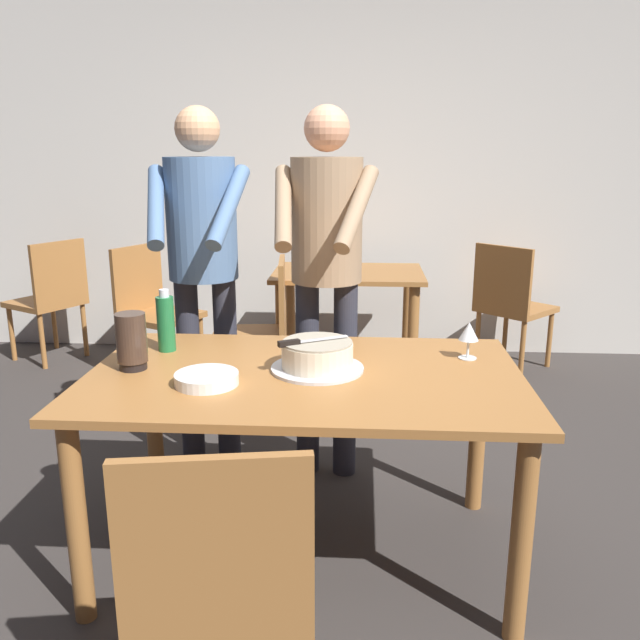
{
  "coord_description": "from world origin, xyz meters",
  "views": [
    {
      "loc": [
        0.2,
        -2.22,
        1.53
      ],
      "look_at": [
        0.04,
        0.18,
        0.9
      ],
      "focal_mm": 36.63,
      "sensor_mm": 36.0,
      "label": 1
    }
  ],
  "objects_px": {
    "hurricane_lamp": "(131,341)",
    "water_bottle": "(166,323)",
    "background_chair_1": "(510,302)",
    "background_chair_2": "(51,296)",
    "plate_stack": "(207,379)",
    "person_standing_beside": "(203,252)",
    "cake_knife": "(299,342)",
    "background_chair_0": "(153,306)",
    "main_dining_table": "(305,400)",
    "background_table": "(348,295)",
    "background_chair_3": "(261,327)",
    "chair_near_side": "(221,585)",
    "cake_on_platter": "(317,357)",
    "person_cutting_cake": "(326,254)",
    "wine_glass_near": "(469,333)"
  },
  "relations": [
    {
      "from": "cake_on_platter",
      "to": "background_chair_0",
      "type": "height_order",
      "value": "background_chair_0"
    },
    {
      "from": "main_dining_table",
      "to": "chair_near_side",
      "type": "xyz_separation_m",
      "value": [
        -0.13,
        -0.85,
        -0.15
      ]
    },
    {
      "from": "main_dining_table",
      "to": "person_cutting_cake",
      "type": "distance_m",
      "value": 0.81
    },
    {
      "from": "person_standing_beside",
      "to": "chair_near_side",
      "type": "relative_size",
      "value": 1.91
    },
    {
      "from": "hurricane_lamp",
      "to": "wine_glass_near",
      "type": "bearing_deg",
      "value": 9.55
    },
    {
      "from": "plate_stack",
      "to": "person_cutting_cake",
      "type": "distance_m",
      "value": 0.96
    },
    {
      "from": "plate_stack",
      "to": "chair_near_side",
      "type": "height_order",
      "value": "chair_near_side"
    },
    {
      "from": "cake_knife",
      "to": "wine_glass_near",
      "type": "distance_m",
      "value": 0.67
    },
    {
      "from": "background_chair_0",
      "to": "chair_near_side",
      "type": "bearing_deg",
      "value": -69.28
    },
    {
      "from": "cake_knife",
      "to": "hurricane_lamp",
      "type": "xyz_separation_m",
      "value": [
        -0.61,
        -0.0,
        -0.01
      ]
    },
    {
      "from": "main_dining_table",
      "to": "cake_knife",
      "type": "relative_size",
      "value": 6.3
    },
    {
      "from": "plate_stack",
      "to": "background_chair_3",
      "type": "height_order",
      "value": "background_chair_3"
    },
    {
      "from": "person_standing_beside",
      "to": "cake_knife",
      "type": "bearing_deg",
      "value": -54.47
    },
    {
      "from": "wine_glass_near",
      "to": "chair_near_side",
      "type": "relative_size",
      "value": 0.16
    },
    {
      "from": "hurricane_lamp",
      "to": "water_bottle",
      "type": "bearing_deg",
      "value": 76.17
    },
    {
      "from": "background_chair_0",
      "to": "background_chair_2",
      "type": "height_order",
      "value": "same"
    },
    {
      "from": "cake_on_platter",
      "to": "cake_knife",
      "type": "xyz_separation_m",
      "value": [
        -0.06,
        -0.03,
        0.06
      ]
    },
    {
      "from": "person_cutting_cake",
      "to": "background_table",
      "type": "distance_m",
      "value": 1.49
    },
    {
      "from": "plate_stack",
      "to": "person_standing_beside",
      "type": "height_order",
      "value": "person_standing_beside"
    },
    {
      "from": "plate_stack",
      "to": "water_bottle",
      "type": "height_order",
      "value": "water_bottle"
    },
    {
      "from": "main_dining_table",
      "to": "background_chair_0",
      "type": "bearing_deg",
      "value": 121.07
    },
    {
      "from": "hurricane_lamp",
      "to": "cake_knife",
      "type": "bearing_deg",
      "value": 0.1
    },
    {
      "from": "cake_knife",
      "to": "background_chair_0",
      "type": "xyz_separation_m",
      "value": [
        -1.21,
        2.04,
        -0.37
      ]
    },
    {
      "from": "chair_near_side",
      "to": "cake_knife",
      "type": "bearing_deg",
      "value": 82.39
    },
    {
      "from": "main_dining_table",
      "to": "background_chair_0",
      "type": "height_order",
      "value": "background_chair_0"
    },
    {
      "from": "plate_stack",
      "to": "person_cutting_cake",
      "type": "xyz_separation_m",
      "value": [
        0.36,
        0.83,
        0.31
      ]
    },
    {
      "from": "plate_stack",
      "to": "hurricane_lamp",
      "type": "bearing_deg",
      "value": 155.46
    },
    {
      "from": "cake_knife",
      "to": "background_chair_0",
      "type": "height_order",
      "value": "background_chair_0"
    },
    {
      "from": "background_chair_2",
      "to": "background_chair_0",
      "type": "bearing_deg",
      "value": -18.08
    },
    {
      "from": "cake_on_platter",
      "to": "hurricane_lamp",
      "type": "relative_size",
      "value": 1.62
    },
    {
      "from": "cake_on_platter",
      "to": "main_dining_table",
      "type": "bearing_deg",
      "value": -144.4
    },
    {
      "from": "main_dining_table",
      "to": "background_chair_2",
      "type": "bearing_deg",
      "value": 131.91
    },
    {
      "from": "water_bottle",
      "to": "background_chair_3",
      "type": "xyz_separation_m",
      "value": [
        0.17,
        1.32,
        -0.37
      ]
    },
    {
      "from": "hurricane_lamp",
      "to": "background_chair_0",
      "type": "distance_m",
      "value": 2.16
    },
    {
      "from": "plate_stack",
      "to": "person_standing_beside",
      "type": "xyz_separation_m",
      "value": [
        -0.21,
        0.86,
        0.31
      ]
    },
    {
      "from": "wine_glass_near",
      "to": "water_bottle",
      "type": "bearing_deg",
      "value": 178.74
    },
    {
      "from": "wine_glass_near",
      "to": "main_dining_table",
      "type": "bearing_deg",
      "value": -161.4
    },
    {
      "from": "chair_near_side",
      "to": "background_chair_3",
      "type": "xyz_separation_m",
      "value": [
        -0.27,
        2.41,
        0.0
      ]
    },
    {
      "from": "main_dining_table",
      "to": "background_table",
      "type": "xyz_separation_m",
      "value": [
        0.11,
        2.09,
        -0.07
      ]
    },
    {
      "from": "person_cutting_cake",
      "to": "person_standing_beside",
      "type": "distance_m",
      "value": 0.57
    },
    {
      "from": "cake_on_platter",
      "to": "person_cutting_cake",
      "type": "height_order",
      "value": "person_cutting_cake"
    },
    {
      "from": "person_standing_beside",
      "to": "background_chair_1",
      "type": "xyz_separation_m",
      "value": [
        1.78,
        1.61,
        -0.58
      ]
    },
    {
      "from": "person_standing_beside",
      "to": "background_chair_2",
      "type": "height_order",
      "value": "person_standing_beside"
    },
    {
      "from": "water_bottle",
      "to": "person_standing_beside",
      "type": "height_order",
      "value": "person_standing_beside"
    },
    {
      "from": "plate_stack",
      "to": "background_chair_0",
      "type": "relative_size",
      "value": 0.24
    },
    {
      "from": "background_chair_0",
      "to": "background_chair_3",
      "type": "xyz_separation_m",
      "value": [
        0.83,
        -0.48,
        0.0
      ]
    },
    {
      "from": "main_dining_table",
      "to": "person_cutting_cake",
      "type": "bearing_deg",
      "value": 86.77
    },
    {
      "from": "background_table",
      "to": "background_chair_0",
      "type": "distance_m",
      "value": 1.34
    },
    {
      "from": "background_chair_2",
      "to": "background_chair_3",
      "type": "distance_m",
      "value": 1.84
    },
    {
      "from": "background_chair_1",
      "to": "background_chair_2",
      "type": "xyz_separation_m",
      "value": [
        -3.33,
        -0.01,
        0.0
      ]
    }
  ]
}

